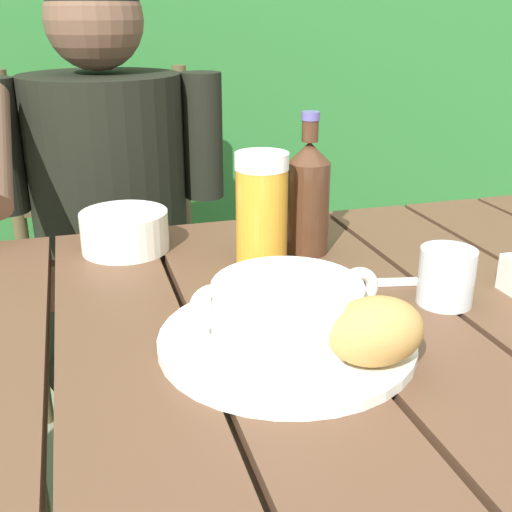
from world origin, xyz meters
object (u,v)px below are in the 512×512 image
(beer_bottle, at_px, (308,196))
(water_glass_small, at_px, (446,276))
(diner_bowl, at_px, (125,231))
(soup_bowl, at_px, (287,308))
(beer_glass, at_px, (262,211))
(bread_roll, at_px, (375,331))
(person_eating, at_px, (111,218))
(chair_near_diner, at_px, (114,281))
(table_knife, at_px, (369,282))
(serving_plate, at_px, (286,340))

(beer_bottle, bearing_deg, water_glass_small, -64.71)
(water_glass_small, bearing_deg, diner_bowl, 140.32)
(soup_bowl, xyz_separation_m, beer_glass, (0.04, 0.23, 0.04))
(soup_bowl, bearing_deg, water_glass_small, 11.42)
(water_glass_small, bearing_deg, beer_bottle, 115.29)
(beer_glass, bearing_deg, bread_roll, -84.91)
(diner_bowl, bearing_deg, person_eating, 90.50)
(person_eating, relative_size, soup_bowl, 5.54)
(chair_near_diner, height_order, table_knife, chair_near_diner)
(serving_plate, distance_m, beer_bottle, 0.31)
(chair_near_diner, bearing_deg, bread_roll, -77.74)
(beer_bottle, distance_m, table_knife, 0.17)
(chair_near_diner, distance_m, table_knife, 0.88)
(chair_near_diner, bearing_deg, beer_bottle, -66.82)
(serving_plate, relative_size, beer_glass, 1.71)
(water_glass_small, xyz_separation_m, diner_bowl, (-0.37, 0.31, -0.01))
(person_eating, distance_m, water_glass_small, 0.75)
(serving_plate, bearing_deg, bread_roll, -49.40)
(serving_plate, height_order, diner_bowl, diner_bowl)
(soup_bowl, relative_size, diner_bowl, 1.61)
(serving_plate, relative_size, table_knife, 1.93)
(person_eating, relative_size, diner_bowl, 8.93)
(beer_bottle, height_order, water_glass_small, beer_bottle)
(serving_plate, bearing_deg, beer_glass, 80.09)
(serving_plate, distance_m, bread_roll, 0.11)
(bread_roll, xyz_separation_m, diner_bowl, (-0.21, 0.43, -0.02))
(chair_near_diner, bearing_deg, water_glass_small, -66.26)
(chair_near_diner, distance_m, beer_glass, 0.78)
(bread_roll, bearing_deg, person_eating, 105.56)
(serving_plate, bearing_deg, water_glass_small, 11.42)
(diner_bowl, bearing_deg, beer_glass, -34.27)
(bread_roll, bearing_deg, chair_near_diner, 102.26)
(chair_near_diner, height_order, water_glass_small, chair_near_diner)
(beer_glass, distance_m, table_knife, 0.18)
(table_knife, distance_m, diner_bowl, 0.38)
(chair_near_diner, relative_size, beer_glass, 5.84)
(serving_plate, xyz_separation_m, diner_bowl, (-0.14, 0.36, 0.02))
(chair_near_diner, bearing_deg, serving_plate, -80.87)
(serving_plate, distance_m, soup_bowl, 0.04)
(beer_bottle, bearing_deg, table_knife, -75.49)
(beer_bottle, height_order, diner_bowl, beer_bottle)
(soup_bowl, height_order, beer_bottle, beer_bottle)
(person_eating, bearing_deg, diner_bowl, -89.50)
(soup_bowl, distance_m, bread_roll, 0.10)
(bread_roll, bearing_deg, soup_bowl, 130.60)
(chair_near_diner, xyz_separation_m, water_glass_small, (0.37, -0.85, 0.32))
(chair_near_diner, xyz_separation_m, serving_plate, (0.14, -0.89, 0.29))
(chair_near_diner, height_order, soup_bowl, chair_near_diner)
(serving_plate, bearing_deg, beer_bottle, 65.04)
(diner_bowl, bearing_deg, beer_bottle, -18.17)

